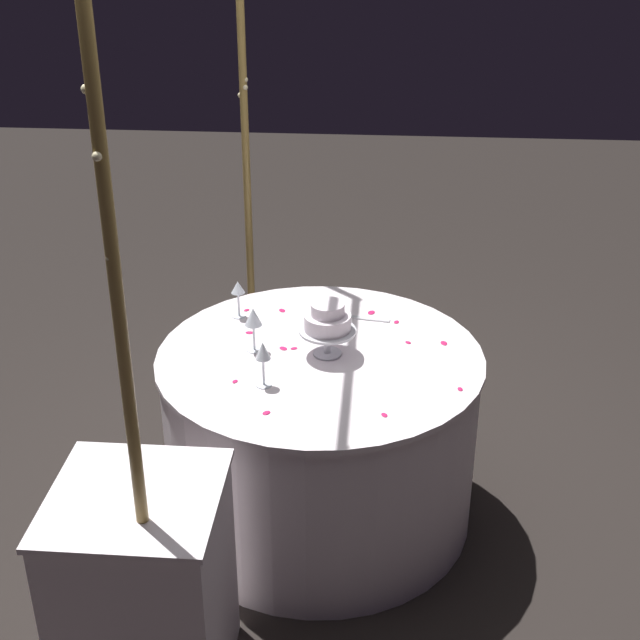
{
  "coord_description": "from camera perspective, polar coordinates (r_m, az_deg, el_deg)",
  "views": [
    {
      "loc": [
        -2.97,
        -0.23,
        2.42
      ],
      "look_at": [
        0.0,
        0.0,
        0.9
      ],
      "focal_mm": 49.73,
      "sensor_mm": 36.0,
      "label": 1
    }
  ],
  "objects": [
    {
      "name": "rose_petal_7",
      "position": [
        3.25,
        -5.49,
        -3.95
      ],
      "size": [
        0.03,
        0.03,
        0.0
      ],
      "primitive_type": "ellipsoid",
      "rotation": [
        0.0,
        0.0,
        5.96
      ],
      "color": "#C61951",
      "rests_on": "main_table"
    },
    {
      "name": "wine_glass_2",
      "position": [
        3.66,
        -5.3,
        1.93
      ],
      "size": [
        0.06,
        0.06,
        0.16
      ],
      "color": "silver",
      "rests_on": "main_table"
    },
    {
      "name": "rose_petal_6",
      "position": [
        3.74,
        3.32,
        0.49
      ],
      "size": [
        0.05,
        0.04,
        0.0
      ],
      "primitive_type": "ellipsoid",
      "rotation": [
        0.0,
        0.0,
        2.75
      ],
      "color": "#C61951",
      "rests_on": "main_table"
    },
    {
      "name": "wine_glass_0",
      "position": [
        3.39,
        -4.31,
        0.1
      ],
      "size": [
        0.07,
        0.07,
        0.18
      ],
      "color": "silver",
      "rests_on": "main_table"
    },
    {
      "name": "main_table",
      "position": [
        3.61,
        0.0,
        -7.49
      ],
      "size": [
        1.27,
        1.27,
        0.75
      ],
      "color": "white",
      "rests_on": "ground"
    },
    {
      "name": "ground_plane",
      "position": [
        3.83,
        0.0,
        -12.14
      ],
      "size": [
        12.0,
        12.0,
        0.0
      ],
      "primitive_type": "plane",
      "color": "black"
    },
    {
      "name": "rose_petal_9",
      "position": [
        3.76,
        -4.74,
        0.64
      ],
      "size": [
        0.03,
        0.03,
        0.0
      ],
      "primitive_type": "ellipsoid",
      "rotation": [
        0.0,
        0.0,
        5.54
      ],
      "color": "#C61951",
      "rests_on": "main_table"
    },
    {
      "name": "rose_petal_11",
      "position": [
        3.67,
        4.94,
        -0.13
      ],
      "size": [
        0.03,
        0.03,
        0.0
      ],
      "primitive_type": "ellipsoid",
      "rotation": [
        0.0,
        0.0,
        2.9
      ],
      "color": "#C61951",
      "rests_on": "main_table"
    },
    {
      "name": "rose_petal_0",
      "position": [
        3.77,
        0.49,
        0.8
      ],
      "size": [
        0.02,
        0.03,
        0.0
      ],
      "primitive_type": "ellipsoid",
      "rotation": [
        0.0,
        0.0,
        1.61
      ],
      "color": "#C61951",
      "rests_on": "main_table"
    },
    {
      "name": "tiered_cake",
      "position": [
        3.35,
        0.49,
        -0.1
      ],
      "size": [
        0.22,
        0.22,
        0.22
      ],
      "color": "silver",
      "rests_on": "main_table"
    },
    {
      "name": "rose_petal_5",
      "position": [
        3.51,
        5.69,
        -1.45
      ],
      "size": [
        0.03,
        0.03,
        0.0
      ],
      "primitive_type": "ellipsoid",
      "rotation": [
        0.0,
        0.0,
        3.94
      ],
      "color": "#C61951",
      "rests_on": "main_table"
    },
    {
      "name": "rose_petal_3",
      "position": [
        3.45,
        -1.69,
        -1.83
      ],
      "size": [
        0.03,
        0.03,
        0.0
      ],
      "primitive_type": "ellipsoid",
      "rotation": [
        0.0,
        0.0,
        2.03
      ],
      "color": "#C61951",
      "rests_on": "main_table"
    },
    {
      "name": "side_table",
      "position": [
        2.98,
        -11.18,
        -16.79
      ],
      "size": [
        0.51,
        0.51,
        0.77
      ],
      "color": "white",
      "rests_on": "ground"
    },
    {
      "name": "rose_petal_2",
      "position": [
        3.05,
        4.16,
        -6.11
      ],
      "size": [
        0.03,
        0.03,
        0.0
      ],
      "primitive_type": "ellipsoid",
      "rotation": [
        0.0,
        0.0,
        3.62
      ],
      "color": "#C61951",
      "rests_on": "main_table"
    },
    {
      "name": "rose_petal_10",
      "position": [
        3.45,
        -2.37,
        -1.83
      ],
      "size": [
        0.04,
        0.04,
        0.0
      ],
      "primitive_type": "ellipsoid",
      "rotation": [
        0.0,
        0.0,
        0.89
      ],
      "color": "#C61951",
      "rests_on": "main_table"
    },
    {
      "name": "rose_petal_1",
      "position": [
        3.23,
        9.01,
        -4.41
      ],
      "size": [
        0.03,
        0.02,
        0.0
      ],
      "primitive_type": "ellipsoid",
      "rotation": [
        0.0,
        0.0,
        3.32
      ],
      "color": "#C61951",
      "rests_on": "main_table"
    },
    {
      "name": "rose_petal_8",
      "position": [
        3.58,
        -4.56,
        -0.81
      ],
      "size": [
        0.02,
        0.03,
        0.0
      ],
      "primitive_type": "ellipsoid",
      "rotation": [
        0.0,
        0.0,
        4.66
      ],
      "color": "#C61951",
      "rests_on": "main_table"
    },
    {
      "name": "rose_petal_13",
      "position": [
        3.06,
        -3.47,
        -5.98
      ],
      "size": [
        0.04,
        0.04,
        0.0
      ],
      "primitive_type": "ellipsoid",
      "rotation": [
        0.0,
        0.0,
        5.54
      ],
      "color": "#C61951",
      "rests_on": "main_table"
    },
    {
      "name": "rose_petal_12",
      "position": [
        3.52,
        7.98,
        -1.48
      ],
      "size": [
        0.04,
        0.03,
        0.0
      ],
      "primitive_type": "ellipsoid",
      "rotation": [
        0.0,
        0.0,
        3.4
      ],
      "color": "#C61951",
      "rests_on": "main_table"
    },
    {
      "name": "wine_glass_1",
      "position": [
        3.16,
        -3.69,
        -2.16
      ],
      "size": [
        0.06,
        0.06,
        0.18
      ],
      "color": "silver",
      "rests_on": "main_table"
    },
    {
      "name": "decorative_arch",
      "position": [
        3.15,
        -7.94,
        11.82
      ],
      "size": [
        2.11,
        0.06,
        2.5
      ],
      "color": "olive",
      "rests_on": "ground"
    },
    {
      "name": "cake_knife",
      "position": [
        3.69,
        1.96,
        0.21
      ],
      "size": [
        0.07,
        0.3,
        0.01
      ],
      "color": "silver",
      "rests_on": "main_table"
    },
    {
      "name": "rose_petal_4",
      "position": [
        3.75,
        -2.45,
        0.62
      ],
      "size": [
        0.04,
        0.04,
        0.0
      ],
      "primitive_type": "ellipsoid",
      "rotation": [
        0.0,
        0.0,
        3.74
      ],
      "color": "#C61951",
      "rests_on": "main_table"
    }
  ]
}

